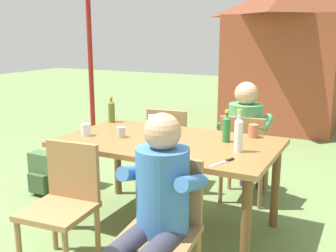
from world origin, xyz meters
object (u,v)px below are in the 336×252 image
(table_knife, at_px, (224,162))
(brick_kiosk, at_px, (286,52))
(person_in_white_shirt, at_px, (156,203))
(chair_far_right, at_px, (244,154))
(bottle_green, at_px, (226,128))
(lamp_post, at_px, (89,17))
(chair_far_left, at_px, (171,144))
(backpack_by_near_side, at_px, (44,174))
(person_in_plaid_shirt, at_px, (247,134))
(bottle_clear, at_px, (239,134))
(cup_terracotta, at_px, (253,131))
(backpack_by_far_side, at_px, (77,167))
(cup_steel, at_px, (121,132))
(cup_glass, at_px, (86,130))
(cup_white, at_px, (152,121))
(dining_table, at_px, (168,150))
(bottle_olive, at_px, (111,111))
(chair_near_right, at_px, (164,222))
(chair_near_left, at_px, (64,199))

(table_knife, bearing_deg, brick_kiosk, 96.79)
(table_knife, bearing_deg, person_in_white_shirt, -109.61)
(chair_far_right, relative_size, bottle_green, 3.34)
(table_knife, bearing_deg, lamp_post, 139.04)
(chair_far_left, relative_size, backpack_by_near_side, 2.00)
(chair_far_left, distance_m, person_in_plaid_shirt, 0.81)
(table_knife, bearing_deg, bottle_clear, 88.68)
(lamp_post, bearing_deg, cup_terracotta, -32.78)
(backpack_by_far_side, relative_size, brick_kiosk, 0.18)
(cup_terracotta, height_order, lamp_post, lamp_post)
(cup_steel, xyz_separation_m, lamp_post, (-2.35, 2.65, 1.07))
(bottle_clear, bearing_deg, cup_terracotta, 91.99)
(cup_glass, bearing_deg, backpack_by_near_side, 161.44)
(cup_white, bearing_deg, backpack_by_near_side, -166.27)
(person_in_plaid_shirt, xyz_separation_m, cup_steel, (-0.79, -1.01, 0.16))
(cup_steel, bearing_deg, dining_table, 13.06)
(brick_kiosk, xyz_separation_m, lamp_post, (-2.77, -1.92, 0.58))
(person_in_white_shirt, xyz_separation_m, cup_steel, (-0.79, 0.83, 0.16))
(cup_terracotta, distance_m, brick_kiosk, 4.13)
(table_knife, bearing_deg, cup_terracotta, 90.72)
(chair_far_left, xyz_separation_m, person_in_white_shirt, (0.78, -1.73, 0.17))
(bottle_clear, bearing_deg, table_knife, -91.32)
(bottle_olive, bearing_deg, chair_near_right, -44.61)
(dining_table, height_order, chair_far_right, chair_far_right)
(chair_far_right, relative_size, bottle_clear, 2.74)
(chair_far_left, height_order, cup_terracotta, cup_terracotta)
(chair_near_left, bearing_deg, chair_near_right, -0.01)
(bottle_clear, xyz_separation_m, lamp_post, (-3.35, 2.62, 0.97))
(dining_table, height_order, cup_glass, cup_glass)
(person_in_plaid_shirt, bearing_deg, cup_white, -142.73)
(chair_far_right, bearing_deg, lamp_post, 150.91)
(backpack_by_far_side, height_order, brick_kiosk, brick_kiosk)
(person_in_plaid_shirt, relative_size, cup_glass, 11.43)
(person_in_plaid_shirt, height_order, backpack_by_near_side, person_in_plaid_shirt)
(bottle_olive, relative_size, table_knife, 1.12)
(chair_far_left, bearing_deg, cup_glass, -107.14)
(cup_steel, height_order, cup_white, cup_white)
(chair_far_left, distance_m, backpack_by_far_side, 1.05)
(chair_near_left, bearing_deg, cup_white, 87.22)
(person_in_white_shirt, bearing_deg, cup_terracotta, 81.62)
(cup_steel, bearing_deg, chair_far_right, 48.56)
(person_in_white_shirt, height_order, bottle_clear, person_in_white_shirt)
(backpack_by_near_side, bearing_deg, bottle_olive, 23.07)
(cup_terracotta, relative_size, lamp_post, 0.04)
(bottle_clear, xyz_separation_m, backpack_by_near_side, (-2.08, 0.13, -0.70))
(cup_white, xyz_separation_m, backpack_by_far_side, (-0.98, 0.07, -0.62))
(cup_glass, bearing_deg, chair_far_left, 72.86)
(person_in_white_shirt, distance_m, bottle_clear, 0.93)
(chair_far_right, relative_size, chair_far_left, 1.00)
(dining_table, relative_size, table_knife, 7.55)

